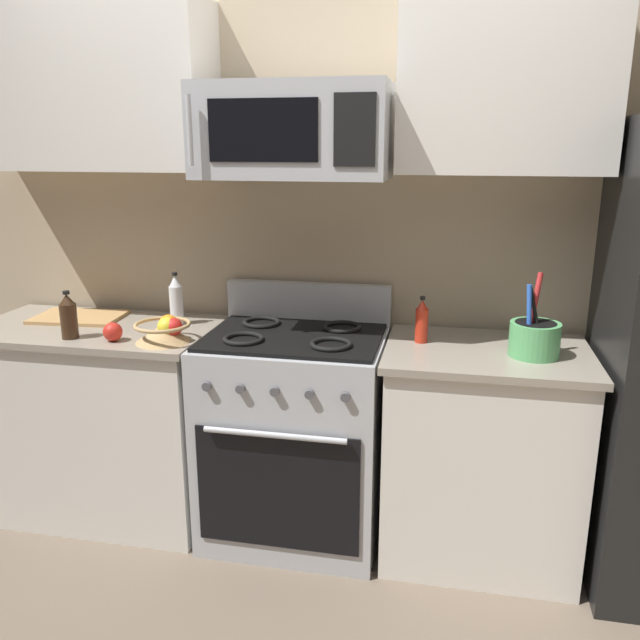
{
  "coord_description": "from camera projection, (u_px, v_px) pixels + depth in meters",
  "views": [
    {
      "loc": [
        0.63,
        -1.91,
        1.71
      ],
      "look_at": [
        0.14,
        0.51,
        1.03
      ],
      "focal_mm": 36.32,
      "sensor_mm": 36.0,
      "label": 1
    }
  ],
  "objects": [
    {
      "name": "range_oven",
      "position": [
        295.0,
        433.0,
        2.85
      ],
      "size": [
        0.76,
        0.66,
        1.09
      ],
      "color": "#B2B5BA",
      "rests_on": "ground"
    },
    {
      "name": "utensil_crock",
      "position": [
        534.0,
        338.0,
        2.49
      ],
      "size": [
        0.19,
        0.19,
        0.33
      ],
      "color": "#59AD66",
      "rests_on": "counter_right"
    },
    {
      "name": "microwave",
      "position": [
        294.0,
        131.0,
        2.54
      ],
      "size": [
        0.76,
        0.44,
        0.36
      ],
      "color": "#B2B5BA"
    },
    {
      "name": "counter_left",
      "position": [
        103.0,
        419.0,
        3.04
      ],
      "size": [
        1.08,
        0.61,
        0.91
      ],
      "color": "silver",
      "rests_on": "ground"
    },
    {
      "name": "cutting_board",
      "position": [
        79.0,
        317.0,
        3.04
      ],
      "size": [
        0.42,
        0.3,
        0.02
      ],
      "primitive_type": "cube",
      "rotation": [
        0.0,
        0.0,
        0.08
      ],
      "color": "tan",
      "rests_on": "counter_left"
    },
    {
      "name": "bottle_soy",
      "position": [
        69.0,
        317.0,
        2.71
      ],
      "size": [
        0.07,
        0.07,
        0.2
      ],
      "color": "#382314",
      "rests_on": "counter_left"
    },
    {
      "name": "counter_right",
      "position": [
        481.0,
        453.0,
        2.7
      ],
      "size": [
        0.81,
        0.61,
        0.91
      ],
      "color": "silver",
      "rests_on": "ground"
    },
    {
      "name": "ground_plane",
      "position": [
        255.0,
        624.0,
        2.37
      ],
      "size": [
        16.0,
        16.0,
        0.0
      ],
      "primitive_type": "plane",
      "color": "#6B5B4C"
    },
    {
      "name": "upper_cabinets_left",
      "position": [
        90.0,
        88.0,
        2.79
      ],
      "size": [
        1.07,
        0.34,
        0.7
      ],
      "color": "silver"
    },
    {
      "name": "upper_cabinets_right",
      "position": [
        506.0,
        80.0,
        2.46
      ],
      "size": [
        0.8,
        0.34,
        0.7
      ],
      "color": "silver"
    },
    {
      "name": "apple_loose",
      "position": [
        113.0,
        332.0,
        2.68
      ],
      "size": [
        0.08,
        0.08,
        0.08
      ],
      "primitive_type": "sphere",
      "color": "red",
      "rests_on": "counter_left"
    },
    {
      "name": "fruit_basket",
      "position": [
        164.0,
        330.0,
        2.67
      ],
      "size": [
        0.23,
        0.23,
        0.11
      ],
      "color": "tan",
      "rests_on": "counter_left"
    },
    {
      "name": "bottle_hot_sauce",
      "position": [
        422.0,
        322.0,
        2.66
      ],
      "size": [
        0.05,
        0.05,
        0.19
      ],
      "color": "red",
      "rests_on": "counter_right"
    },
    {
      "name": "wall_back",
      "position": [
        313.0,
        234.0,
        2.99
      ],
      "size": [
        8.0,
        0.1,
        2.6
      ],
      "primitive_type": "cube",
      "color": "tan",
      "rests_on": "ground"
    },
    {
      "name": "bottle_vinegar",
      "position": [
        176.0,
        300.0,
        2.92
      ],
      "size": [
        0.06,
        0.06,
        0.24
      ],
      "color": "silver",
      "rests_on": "counter_left"
    }
  ]
}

